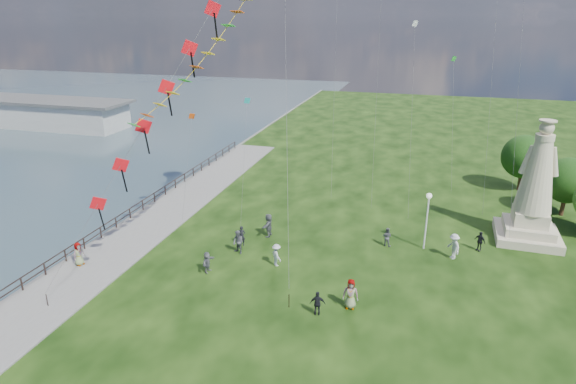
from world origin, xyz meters
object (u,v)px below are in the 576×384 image
(pier_pavilion, at_px, (42,112))
(person_4, at_px, (351,294))
(person_8, at_px, (454,246))
(statue, at_px, (534,197))
(person_6, at_px, (242,236))
(person_10, at_px, (79,255))
(person_11, at_px, (269,225))
(person_1, at_px, (238,242))
(lamppost, at_px, (428,209))
(person_2, at_px, (276,255))
(person_7, at_px, (387,237))
(person_5, at_px, (207,262))
(person_3, at_px, (318,303))
(person_9, at_px, (480,241))

(pier_pavilion, relative_size, person_4, 15.74)
(person_4, distance_m, person_8, 10.29)
(statue, height_order, person_8, statue)
(statue, bearing_deg, person_6, -159.37)
(person_10, distance_m, person_11, 13.95)
(person_1, bearing_deg, person_6, 127.46)
(pier_pavilion, bearing_deg, lamppost, -25.51)
(statue, bearing_deg, person_1, -155.94)
(lamppost, relative_size, person_2, 2.73)
(person_7, xyz_separation_m, person_10, (-20.39, -9.16, 0.11))
(pier_pavilion, height_order, person_5, pier_pavilion)
(person_3, relative_size, person_8, 0.80)
(person_3, bearing_deg, lamppost, -129.49)
(person_11, bearing_deg, pier_pavilion, -121.97)
(person_6, height_order, person_11, person_11)
(pier_pavilion, relative_size, person_8, 15.61)
(person_2, xyz_separation_m, person_8, (11.94, 4.52, 0.14))
(statue, relative_size, person_11, 4.99)
(statue, bearing_deg, person_7, -156.20)
(person_5, height_order, person_6, person_6)
(lamppost, height_order, person_10, lamppost)
(person_2, xyz_separation_m, person_5, (-4.27, -2.16, -0.07))
(statue, xyz_separation_m, person_2, (-17.63, -9.48, -2.76))
(person_5, height_order, person_11, person_11)
(statue, bearing_deg, person_10, -154.67)
(statue, height_order, person_9, statue)
(statue, distance_m, person_1, 22.71)
(person_7, xyz_separation_m, person_8, (4.78, -0.76, 0.22))
(statue, height_order, person_6, statue)
(pier_pavilion, distance_m, person_10, 53.16)
(person_1, bearing_deg, person_8, 40.48)
(person_8, bearing_deg, person_7, -129.88)
(person_2, relative_size, person_7, 1.11)
(statue, distance_m, person_5, 24.97)
(statue, distance_m, person_7, 11.64)
(lamppost, distance_m, person_4, 10.43)
(person_8, relative_size, person_10, 1.13)
(person_3, xyz_separation_m, person_4, (1.73, 1.25, 0.18))
(lamppost, distance_m, person_9, 4.72)
(pier_pavilion, relative_size, person_10, 17.72)
(person_7, bearing_deg, person_9, -156.21)
(person_6, distance_m, person_8, 15.59)
(person_5, bearing_deg, person_2, -58.67)
(person_6, relative_size, person_8, 0.80)
(person_5, distance_m, person_7, 13.64)
(person_8, relative_size, person_11, 1.01)
(lamppost, distance_m, person_10, 25.12)
(pier_pavilion, relative_size, person_5, 20.05)
(lamppost, xyz_separation_m, person_2, (-9.91, -5.57, -2.40))
(person_7, relative_size, person_9, 0.96)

